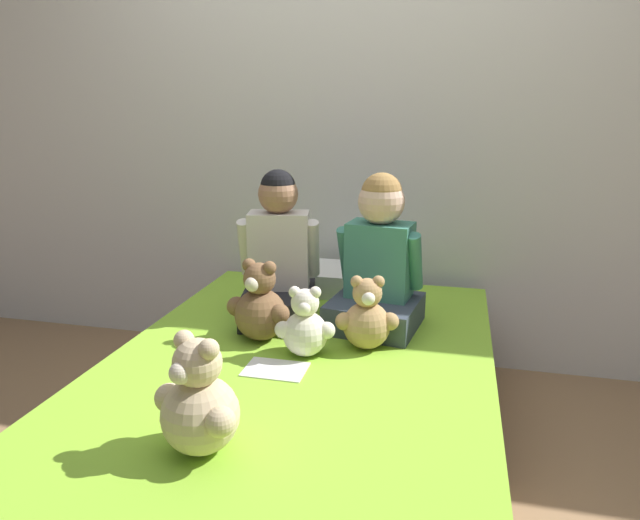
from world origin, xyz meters
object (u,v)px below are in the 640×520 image
(bed, at_px, (297,419))
(sign_card, at_px, (275,369))
(child_on_right, at_px, (378,262))
(teddy_bear_between_children, at_px, (305,327))
(teddy_bear_held_by_right_child, at_px, (367,318))
(teddy_bear_held_by_left_child, at_px, (260,306))
(child_on_left, at_px, (279,259))
(pillow_at_headboard, at_px, (343,279))
(teddy_bear_at_foot_of_bed, at_px, (199,403))

(bed, height_order, sign_card, sign_card)
(child_on_right, xyz_separation_m, teddy_bear_between_children, (-0.21, -0.36, -0.16))
(teddy_bear_held_by_right_child, bearing_deg, teddy_bear_held_by_left_child, 168.84)
(teddy_bear_held_by_left_child, relative_size, teddy_bear_held_by_right_child, 1.13)
(bed, relative_size, teddy_bear_between_children, 7.83)
(child_on_left, xyz_separation_m, teddy_bear_held_by_right_child, (0.41, -0.25, -0.13))
(child_on_right, bearing_deg, teddy_bear_between_children, -111.43)
(bed, height_order, pillow_at_headboard, pillow_at_headboard)
(child_on_right, bearing_deg, child_on_left, -171.64)
(teddy_bear_held_by_right_child, xyz_separation_m, pillow_at_headboard, (-0.22, 0.64, -0.06))
(child_on_left, relative_size, pillow_at_headboard, 1.19)
(child_on_left, distance_m, teddy_bear_held_by_right_child, 0.50)
(child_on_left, xyz_separation_m, child_on_right, (0.42, -0.00, 0.01))
(child_on_right, bearing_deg, teddy_bear_at_foot_of_bed, -99.36)
(child_on_right, height_order, teddy_bear_between_children, child_on_right)
(teddy_bear_between_children, bearing_deg, teddy_bear_held_by_left_child, 142.84)
(teddy_bear_held_by_left_child, distance_m, teddy_bear_held_by_right_child, 0.41)
(teddy_bear_held_by_left_child, distance_m, pillow_at_headboard, 0.69)
(teddy_bear_between_children, xyz_separation_m, teddy_bear_at_foot_of_bed, (-0.11, -0.63, 0.03))
(pillow_at_headboard, bearing_deg, teddy_bear_held_by_left_child, -106.23)
(child_on_right, xyz_separation_m, sign_card, (-0.28, -0.50, -0.26))
(child_on_right, bearing_deg, teddy_bear_held_by_left_child, -139.08)
(bed, xyz_separation_m, teddy_bear_between_children, (0.01, 0.07, 0.33))
(child_on_left, relative_size, teddy_bear_at_foot_of_bed, 1.91)
(teddy_bear_between_children, bearing_deg, child_on_left, 109.00)
(teddy_bear_held_by_right_child, distance_m, teddy_bear_between_children, 0.23)
(child_on_left, bearing_deg, teddy_bear_held_by_left_child, -100.07)
(bed, xyz_separation_m, teddy_bear_held_by_left_child, (-0.19, 0.17, 0.36))
(teddy_bear_held_by_left_child, bearing_deg, teddy_bear_held_by_right_child, 13.76)
(bed, distance_m, pillow_at_headboard, 0.87)
(bed, relative_size, teddy_bear_at_foot_of_bed, 6.25)
(child_on_right, distance_m, teddy_bear_held_by_left_child, 0.51)
(teddy_bear_held_by_left_child, relative_size, pillow_at_headboard, 0.61)
(child_on_right, height_order, sign_card, child_on_right)
(child_on_right, distance_m, pillow_at_headboard, 0.50)
(teddy_bear_between_children, height_order, sign_card, teddy_bear_between_children)
(child_on_left, distance_m, sign_card, 0.58)
(teddy_bear_held_by_left_child, height_order, pillow_at_headboard, teddy_bear_held_by_left_child)
(bed, height_order, teddy_bear_between_children, teddy_bear_between_children)
(teddy_bear_held_by_right_child, bearing_deg, teddy_bear_between_children, -163.83)
(teddy_bear_between_children, bearing_deg, child_on_right, 48.97)
(pillow_at_headboard, bearing_deg, child_on_right, -60.79)
(teddy_bear_held_by_right_child, distance_m, pillow_at_headboard, 0.68)
(teddy_bear_held_by_right_child, relative_size, sign_card, 1.33)
(teddy_bear_held_by_left_child, distance_m, teddy_bear_between_children, 0.23)
(child_on_right, bearing_deg, sign_card, -110.28)
(teddy_bear_held_by_left_child, height_order, teddy_bear_at_foot_of_bed, teddy_bear_at_foot_of_bed)
(teddy_bear_held_by_left_child, bearing_deg, teddy_bear_between_children, -14.43)
(child_on_right, relative_size, teddy_bear_between_children, 2.39)
(teddy_bear_at_foot_of_bed, xyz_separation_m, sign_card, (0.04, 0.49, -0.13))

